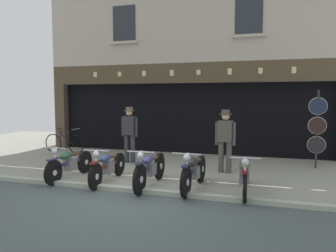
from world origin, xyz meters
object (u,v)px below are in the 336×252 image
Objects in this scene: motorcycle_left at (70,163)px; leaning_bicycle at (64,142)px; motorcycle_right at (244,174)px; salesman_left at (130,132)px; advert_board_far at (93,106)px; motorcycle_center_left at (108,166)px; tyre_sign_pole at (317,126)px; advert_board_near at (121,105)px; motorcycle_center_right at (194,171)px; motorcycle_center at (150,168)px; shopkeeper_center at (225,138)px.

leaning_bicycle is (-2.54, 3.41, -0.04)m from motorcycle_left.
motorcycle_left reaches higher than motorcycle_right.
salesman_left is 3.62m from advert_board_far.
tyre_sign_pole reaches higher than motorcycle_center_left.
advert_board_near is (-1.38, 2.34, 0.79)m from salesman_left.
motorcycle_center_right is at bearing -179.20° from motorcycle_left.
motorcycle_right is 7.64m from leaning_bicycle.
motorcycle_left is 4.32m from motorcycle_right.
salesman_left reaches higher than motorcycle_left.
tyre_sign_pole reaches higher than leaning_bicycle.
tyre_sign_pole reaches higher than motorcycle_center.
motorcycle_center reaches higher than motorcycle_center_left.
motorcycle_right is at bearing -178.40° from motorcycle_left.
advert_board_near reaches higher than advert_board_far.
motorcycle_right is 1.16× the size of leaning_bicycle.
advert_board_far is (-8.21, 1.50, 0.46)m from tyre_sign_pole.
tyre_sign_pole is 2.46× the size of advert_board_near.
motorcycle_center_left is 5.26m from advert_board_near.
motorcycle_center is 6.52m from advert_board_far.
salesman_left is (-3.72, 2.32, 0.58)m from motorcycle_right.
motorcycle_center_left is 1.02× the size of motorcycle_right.
salesman_left reaches higher than motorcycle_center_left.
tyre_sign_pole is (5.54, 0.84, 0.25)m from salesman_left.
motorcycle_center_left is 5.82m from advert_board_far.
motorcycle_left is 4.97m from advert_board_near.
motorcycle_center_right is 2.13× the size of advert_board_near.
advert_board_near reaches higher than motorcycle_right.
tyre_sign_pole is (2.47, 1.34, 0.27)m from shopkeeper_center.
tyre_sign_pole is at bearing -145.79° from shopkeeper_center.
motorcycle_left is 0.94× the size of motorcycle_center.
salesman_left reaches higher than motorcycle_right.
shopkeeper_center is 0.76× the size of tyre_sign_pole.
advert_board_far is at bearing -59.96° from motorcycle_center_left.
motorcycle_right is at bearing -178.51° from motorcycle_center.
motorcycle_center is 5.87m from leaning_bicycle.
motorcycle_center_right is at bearing 60.10° from leaning_bicycle.
motorcycle_center is at bearing 4.65° from motorcycle_center_right.
advert_board_near reaches higher than motorcycle_left.
motorcycle_center is at bearing -58.07° from advert_board_near.
motorcycle_center is at bearing -48.26° from advert_board_far.
advert_board_far is (-5.73, 2.84, 0.73)m from shopkeeper_center.
motorcycle_left is 0.98× the size of motorcycle_center_right.
shopkeeper_center is at bearing -152.06° from motorcycle_left.
advert_board_far reaches higher than salesman_left.
tyre_sign_pole is (2.92, 3.22, 0.81)m from motorcycle_center_right.
salesman_left is at bearing -3.45° from shopkeeper_center.
motorcycle_center_right is (1.03, 0.05, -0.00)m from motorcycle_center.
advert_board_near is at bearing -26.80° from shopkeeper_center.
shopkeeper_center is 2.82m from tyre_sign_pole.
tyre_sign_pole reaches higher than motorcycle_center_right.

